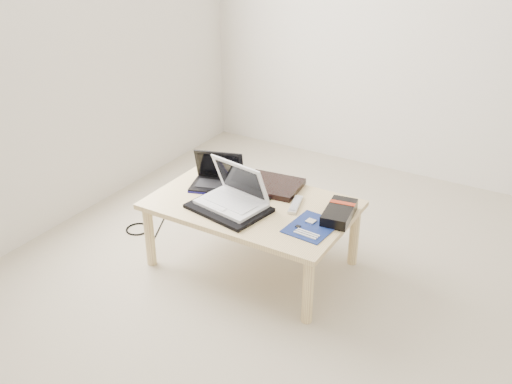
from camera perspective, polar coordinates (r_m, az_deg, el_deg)
The scene contains 13 objects.
ground at distance 2.89m, azimuth 8.29°, elevation -14.04°, with size 4.00×4.00×0.00m, color #BAAC97.
coffee_table at distance 3.17m, azimuth -0.42°, elevation -1.84°, with size 1.10×0.70×0.40m.
book at distance 3.30m, azimuth 1.61°, elevation 0.67°, with size 0.35×0.30×0.03m.
netbook at distance 3.32m, azimuth -3.87°, elevation 1.32°, with size 0.34×0.29×0.21m.
tablet at distance 3.22m, azimuth -0.29°, elevation -0.24°, with size 0.24×0.19×0.01m.
remote at distance 3.11m, azimuth 3.98°, elevation -1.26°, with size 0.09×0.20×0.02m.
neoprene_sleeve at distance 3.07m, azimuth -2.73°, elevation -1.60°, with size 0.41×0.30×0.02m, color black.
white_laptop at distance 3.08m, azimuth -2.20°, elevation -0.31°, with size 0.38×0.30×0.24m.
motherboard at distance 2.92m, azimuth 5.61°, elevation -3.48°, with size 0.24×0.29×0.01m.
gpu_box at distance 3.02m, azimuth 8.33°, elevation -2.06°, with size 0.17×0.29×0.06m.
cable_coil at distance 3.17m, azimuth -3.25°, elevation -0.71°, with size 0.09×0.09×0.01m, color black.
floor_cable_coil at distance 3.74m, azimuth -11.74°, elevation -3.65°, with size 0.15×0.15×0.01m, color black.
floor_cable_trail at distance 3.72m, azimuth -9.69°, elevation -3.67°, with size 0.01×0.01×0.31m, color black.
Camera 1 is at (0.75, -2.05, 1.89)m, focal length 40.00 mm.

